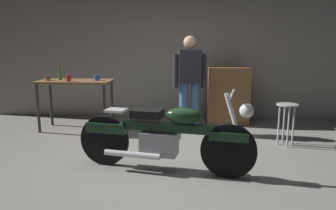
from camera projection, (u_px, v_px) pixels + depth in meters
ground_plane at (165, 165)px, 3.96m from camera, size 12.00×12.00×0.00m
back_wall at (174, 44)px, 6.42m from camera, size 8.00×0.12×3.10m
workbench at (75, 87)px, 5.53m from camera, size 1.30×0.64×0.90m
motorcycle at (164, 135)px, 3.70m from camera, size 2.16×0.74×1.00m
person_standing at (190, 80)px, 5.32m from camera, size 0.57×0.26×1.67m
shop_stool at (287, 113)px, 4.69m from camera, size 0.32×0.32×0.64m
wooden_dresser at (228, 95)px, 6.04m from camera, size 0.80×0.47×1.10m
mug_blue_enamel at (97, 78)px, 5.45m from camera, size 0.12×0.09×0.10m
mug_brown_stoneware at (48, 78)px, 5.45m from camera, size 0.11×0.08×0.09m
mug_red_diner at (68, 78)px, 5.34m from camera, size 0.11×0.07×0.11m
bottle at (60, 74)px, 5.56m from camera, size 0.06×0.06×0.24m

